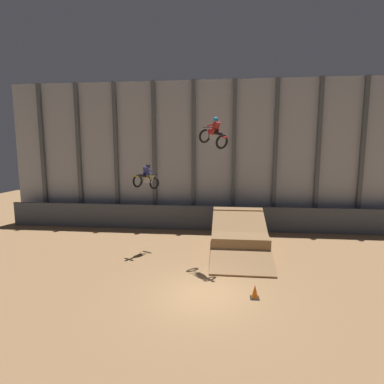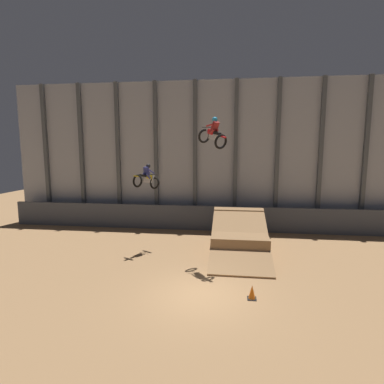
{
  "view_description": "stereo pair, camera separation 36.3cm",
  "coord_description": "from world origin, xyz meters",
  "px_view_note": "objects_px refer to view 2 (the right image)",
  "views": [
    {
      "loc": [
        0.79,
        -11.6,
        5.89
      ],
      "look_at": [
        -1.03,
        5.5,
        3.5
      ],
      "focal_mm": 28.0,
      "sensor_mm": 36.0,
      "label": 1
    },
    {
      "loc": [
        1.15,
        -11.55,
        5.89
      ],
      "look_at": [
        -1.03,
        5.5,
        3.5
      ],
      "focal_mm": 28.0,
      "sensor_mm": 36.0,
      "label": 2
    }
  ],
  "objects_px": {
    "rider_bike_left_air": "(147,178)",
    "traffic_cone_near_ramp": "(252,292)",
    "rider_bike_right_air": "(213,134)",
    "dirt_ramp": "(239,237)"
  },
  "relations": [
    {
      "from": "dirt_ramp",
      "to": "rider_bike_right_air",
      "type": "height_order",
      "value": "rider_bike_right_air"
    },
    {
      "from": "dirt_ramp",
      "to": "rider_bike_left_air",
      "type": "xyz_separation_m",
      "value": [
        -5.4,
        -0.8,
        3.55
      ]
    },
    {
      "from": "rider_bike_left_air",
      "to": "traffic_cone_near_ramp",
      "type": "relative_size",
      "value": 3.04
    },
    {
      "from": "traffic_cone_near_ramp",
      "to": "dirt_ramp",
      "type": "bearing_deg",
      "value": 93.32
    },
    {
      "from": "rider_bike_left_air",
      "to": "traffic_cone_near_ramp",
      "type": "bearing_deg",
      "value": -13.9
    },
    {
      "from": "rider_bike_left_air",
      "to": "dirt_ramp",
      "type": "bearing_deg",
      "value": 37.15
    },
    {
      "from": "dirt_ramp",
      "to": "traffic_cone_near_ramp",
      "type": "xyz_separation_m",
      "value": [
        0.35,
        -6.09,
        -0.47
      ]
    },
    {
      "from": "dirt_ramp",
      "to": "rider_bike_left_air",
      "type": "distance_m",
      "value": 6.51
    },
    {
      "from": "dirt_ramp",
      "to": "traffic_cone_near_ramp",
      "type": "bearing_deg",
      "value": -86.68
    },
    {
      "from": "rider_bike_left_air",
      "to": "rider_bike_right_air",
      "type": "bearing_deg",
      "value": 5.53
    }
  ]
}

